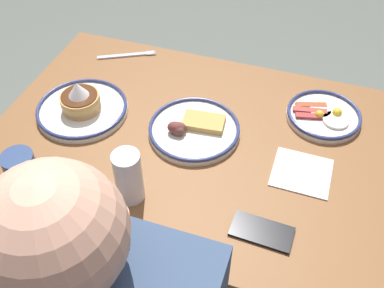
{
  "coord_description": "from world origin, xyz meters",
  "views": [
    {
      "loc": [
        -0.26,
        0.81,
        1.62
      ],
      "look_at": [
        -0.01,
        0.05,
        0.77
      ],
      "focal_mm": 40.57,
      "sensor_mm": 36.0,
      "label": 1
    }
  ],
  "objects_px": {
    "fork_near": "(127,55)",
    "plate_near_main": "(81,107)",
    "plate_far_companion": "(194,129)",
    "paper_napkin": "(302,173)",
    "coffee_mug": "(21,167)",
    "plate_center_pancakes": "(324,115)",
    "drinking_glass": "(129,179)",
    "cell_phone": "(262,232)"
  },
  "relations": [
    {
      "from": "plate_far_companion",
      "to": "plate_center_pancakes",
      "type": "bearing_deg",
      "value": -152.85
    },
    {
      "from": "plate_far_companion",
      "to": "cell_phone",
      "type": "bearing_deg",
      "value": 133.81
    },
    {
      "from": "cell_phone",
      "to": "paper_napkin",
      "type": "bearing_deg",
      "value": -103.8
    },
    {
      "from": "plate_center_pancakes",
      "to": "paper_napkin",
      "type": "xyz_separation_m",
      "value": [
        0.03,
        0.23,
        -0.01
      ]
    },
    {
      "from": "plate_far_companion",
      "to": "fork_near",
      "type": "height_order",
      "value": "plate_far_companion"
    },
    {
      "from": "drinking_glass",
      "to": "fork_near",
      "type": "height_order",
      "value": "drinking_glass"
    },
    {
      "from": "drinking_glass",
      "to": "paper_napkin",
      "type": "xyz_separation_m",
      "value": [
        -0.39,
        -0.21,
        -0.06
      ]
    },
    {
      "from": "cell_phone",
      "to": "drinking_glass",
      "type": "bearing_deg",
      "value": 1.94
    },
    {
      "from": "fork_near",
      "to": "plate_near_main",
      "type": "bearing_deg",
      "value": 88.85
    },
    {
      "from": "coffee_mug",
      "to": "fork_near",
      "type": "xyz_separation_m",
      "value": [
        -0.02,
        -0.58,
        -0.04
      ]
    },
    {
      "from": "plate_far_companion",
      "to": "plate_near_main",
      "type": "bearing_deg",
      "value": 4.49
    },
    {
      "from": "plate_near_main",
      "to": "plate_far_companion",
      "type": "height_order",
      "value": "plate_near_main"
    },
    {
      "from": "drinking_glass",
      "to": "paper_napkin",
      "type": "distance_m",
      "value": 0.45
    },
    {
      "from": "plate_center_pancakes",
      "to": "drinking_glass",
      "type": "bearing_deg",
      "value": 46.3
    },
    {
      "from": "plate_near_main",
      "to": "plate_center_pancakes",
      "type": "bearing_deg",
      "value": -163.52
    },
    {
      "from": "drinking_glass",
      "to": "fork_near",
      "type": "xyz_separation_m",
      "value": [
        0.26,
        -0.55,
        -0.06
      ]
    },
    {
      "from": "plate_far_companion",
      "to": "paper_napkin",
      "type": "relative_size",
      "value": 1.74
    },
    {
      "from": "coffee_mug",
      "to": "cell_phone",
      "type": "distance_m",
      "value": 0.62
    },
    {
      "from": "plate_near_main",
      "to": "fork_near",
      "type": "relative_size",
      "value": 1.45
    },
    {
      "from": "plate_near_main",
      "to": "drinking_glass",
      "type": "height_order",
      "value": "drinking_glass"
    },
    {
      "from": "fork_near",
      "to": "plate_far_companion",
      "type": "bearing_deg",
      "value": 139.89
    },
    {
      "from": "plate_center_pancakes",
      "to": "drinking_glass",
      "type": "relative_size",
      "value": 1.47
    },
    {
      "from": "paper_napkin",
      "to": "fork_near",
      "type": "distance_m",
      "value": 0.73
    },
    {
      "from": "plate_center_pancakes",
      "to": "cell_phone",
      "type": "height_order",
      "value": "plate_center_pancakes"
    },
    {
      "from": "plate_far_companion",
      "to": "fork_near",
      "type": "distance_m",
      "value": 0.44
    },
    {
      "from": "plate_near_main",
      "to": "cell_phone",
      "type": "relative_size",
      "value": 1.88
    },
    {
      "from": "plate_center_pancakes",
      "to": "fork_near",
      "type": "xyz_separation_m",
      "value": [
        0.68,
        -0.11,
        -0.01
      ]
    },
    {
      "from": "plate_center_pancakes",
      "to": "plate_far_companion",
      "type": "relative_size",
      "value": 0.83
    },
    {
      "from": "coffee_mug",
      "to": "drinking_glass",
      "type": "bearing_deg",
      "value": -172.5
    },
    {
      "from": "plate_near_main",
      "to": "plate_center_pancakes",
      "type": "relative_size",
      "value": 1.25
    },
    {
      "from": "plate_far_companion",
      "to": "drinking_glass",
      "type": "xyz_separation_m",
      "value": [
        0.08,
        0.26,
        0.05
      ]
    },
    {
      "from": "plate_center_pancakes",
      "to": "fork_near",
      "type": "relative_size",
      "value": 1.16
    },
    {
      "from": "paper_napkin",
      "to": "fork_near",
      "type": "bearing_deg",
      "value": -27.43
    },
    {
      "from": "coffee_mug",
      "to": "drinking_glass",
      "type": "xyz_separation_m",
      "value": [
        -0.28,
        -0.04,
        0.02
      ]
    },
    {
      "from": "coffee_mug",
      "to": "paper_napkin",
      "type": "distance_m",
      "value": 0.72
    },
    {
      "from": "cell_phone",
      "to": "plate_near_main",
      "type": "bearing_deg",
      "value": -19.47
    },
    {
      "from": "plate_center_pancakes",
      "to": "paper_napkin",
      "type": "height_order",
      "value": "plate_center_pancakes"
    },
    {
      "from": "plate_far_companion",
      "to": "coffee_mug",
      "type": "distance_m",
      "value": 0.47
    },
    {
      "from": "coffee_mug",
      "to": "cell_phone",
      "type": "xyz_separation_m",
      "value": [
        -0.61,
        -0.04,
        -0.04
      ]
    },
    {
      "from": "coffee_mug",
      "to": "plate_center_pancakes",
      "type": "bearing_deg",
      "value": -145.86
    },
    {
      "from": "paper_napkin",
      "to": "drinking_glass",
      "type": "bearing_deg",
      "value": 28.0
    },
    {
      "from": "drinking_glass",
      "to": "coffee_mug",
      "type": "bearing_deg",
      "value": 7.5
    }
  ]
}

